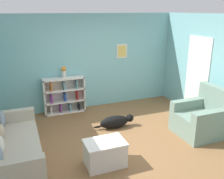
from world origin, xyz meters
The scene contains 9 objects.
ground_plane centered at (0.00, 0.00, 0.00)m, with size 14.00×14.00×0.00m, color brown.
wall_back centered at (0.00, 2.25, 1.30)m, with size 5.60×0.13×2.60m.
wall_right centered at (2.55, 0.02, 1.29)m, with size 0.16×5.00×2.60m.
couch centered at (-2.08, -0.15, 0.34)m, with size 0.83×2.07×0.89m.
bookshelf centered at (-0.74, 2.05, 0.47)m, with size 1.09×0.30×0.97m.
recliner_chair centered at (1.88, -0.31, 0.37)m, with size 0.97×0.93×1.07m.
coffee_table centered at (-0.55, -0.66, 0.25)m, with size 0.72×0.50×0.47m.
dog centered at (0.19, 0.65, 0.15)m, with size 1.00×0.27×0.30m.
vase centered at (-0.72, 2.03, 1.14)m, with size 0.14×0.14×0.31m.
Camera 1 is at (-1.85, -4.34, 2.68)m, focal length 40.00 mm.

